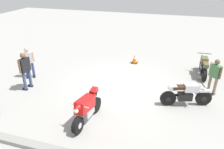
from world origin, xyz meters
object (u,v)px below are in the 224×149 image
motorcycle_red_sportbike (87,108)px  motorcycle_olive_vintage (204,67)px  person_in_black_shirt (25,69)px  motorcycle_silver_cruiser (186,94)px  traffic_cone (135,59)px  person_in_white_shirt (28,61)px  person_in_green_shirt (215,75)px

motorcycle_red_sportbike → motorcycle_olive_vintage: bearing=146.2°
motorcycle_red_sportbike → person_in_black_shirt: 3.92m
motorcycle_silver_cruiser → person_in_black_shirt: 7.08m
motorcycle_olive_vintage → person_in_black_shirt: (7.92, 3.92, 0.54)m
person_in_black_shirt → traffic_cone: (-4.13, -4.53, -0.76)m
motorcycle_olive_vintage → person_in_black_shirt: bearing=114.6°
motorcycle_olive_vintage → motorcycle_red_sportbike: 6.90m
person_in_white_shirt → traffic_cone: bearing=93.8°
person_in_green_shirt → traffic_cone: (4.02, -2.49, -0.67)m
motorcycle_olive_vintage → motorcycle_silver_cruiser: bearing=162.8°
motorcycle_olive_vintage → traffic_cone: motorcycle_olive_vintage is taller
person_in_black_shirt → person_in_green_shirt: person_in_black_shirt is taller
motorcycle_olive_vintage → person_in_white_shirt: size_ratio=1.21×
motorcycle_silver_cruiser → motorcycle_red_sportbike: size_ratio=1.04×
motorcycle_olive_vintage → person_in_green_shirt: bearing=-174.6°
motorcycle_olive_vintage → person_in_white_shirt: 9.04m
person_in_black_shirt → person_in_white_shirt: (0.65, -1.08, -0.11)m
motorcycle_olive_vintage → motorcycle_red_sportbike: bearing=139.6°
motorcycle_silver_cruiser → traffic_cone: size_ratio=3.83×
motorcycle_silver_cruiser → person_in_white_shirt: bearing=159.4°
motorcycle_silver_cruiser → person_in_green_shirt: bearing=32.5°
traffic_cone → person_in_white_shirt: bearing=35.7°
motorcycle_red_sportbike → person_in_black_shirt: (3.61, -1.47, 0.43)m
motorcycle_silver_cruiser → person_in_white_shirt: person_in_white_shirt is taller
motorcycle_olive_vintage → motorcycle_red_sportbike: (4.32, 5.39, 0.11)m
traffic_cone → motorcycle_olive_vintage: bearing=170.9°
person_in_black_shirt → person_in_green_shirt: 8.41m
person_in_green_shirt → motorcycle_olive_vintage: bearing=-122.9°
motorcycle_olive_vintage → person_in_white_shirt: bearing=106.6°
traffic_cone → person_in_green_shirt: bearing=148.3°
motorcycle_red_sportbike → traffic_cone: bearing=179.8°
motorcycle_olive_vintage → traffic_cone: bearing=79.1°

